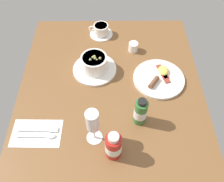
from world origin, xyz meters
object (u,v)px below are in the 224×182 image
at_px(wine_glass, 93,122).
at_px(coffee_cup, 101,30).
at_px(breakfast_plate, 159,78).
at_px(porridge_bowl, 94,64).
at_px(cutlery_setting, 38,133).
at_px(sauce_bottle_red, 113,146).
at_px(creamer_jug, 133,47).
at_px(sauce_bottle_green, 140,112).

bearing_deg(wine_glass, coffee_cup, 178.72).
xyz_separation_m(coffee_cup, breakfast_plate, (0.33, 0.28, -0.02)).
distance_m(porridge_bowl, wine_glass, 0.37).
distance_m(cutlery_setting, sauce_bottle_red, 0.32).
relative_size(creamer_jug, breakfast_plate, 0.24).
height_order(porridge_bowl, breakfast_plate, porridge_bowl).
relative_size(cutlery_setting, wine_glass, 1.13).
distance_m(wine_glass, sauce_bottle_red, 0.11).
xyz_separation_m(porridge_bowl, cutlery_setting, (0.34, -0.22, -0.04)).
distance_m(cutlery_setting, wine_glass, 0.26).
xyz_separation_m(cutlery_setting, sauce_bottle_green, (-0.06, 0.41, 0.06)).
bearing_deg(cutlery_setting, coffee_cup, 158.03).
relative_size(coffee_cup, creamer_jug, 2.24).
distance_m(wine_glass, breakfast_plate, 0.43).
bearing_deg(cutlery_setting, breakfast_plate, 118.04).
relative_size(coffee_cup, wine_glass, 0.73).
height_order(creamer_jug, sauce_bottle_green, sauce_bottle_green).
relative_size(sauce_bottle_green, breakfast_plate, 0.59).
height_order(coffee_cup, sauce_bottle_green, sauce_bottle_green).
bearing_deg(cutlery_setting, sauce_bottle_green, 97.96).
relative_size(creamer_jug, wine_glass, 0.32).
bearing_deg(sauce_bottle_red, wine_glass, -131.81).
bearing_deg(wine_glass, cutlery_setting, -94.90).
bearing_deg(creamer_jug, sauce_bottle_red, -11.00).
relative_size(porridge_bowl, wine_glass, 1.17).
relative_size(coffee_cup, breakfast_plate, 0.54).
relative_size(coffee_cup, sauce_bottle_red, 0.90).
relative_size(wine_glass, breakfast_plate, 0.75).
height_order(creamer_jug, sauce_bottle_red, sauce_bottle_red).
relative_size(sauce_bottle_red, sauce_bottle_green, 1.02).
distance_m(sauce_bottle_red, sauce_bottle_green, 0.18).
bearing_deg(coffee_cup, sauce_bottle_red, 4.97).
bearing_deg(sauce_bottle_red, breakfast_plate, 149.01).
height_order(cutlery_setting, wine_glass, wine_glass).
distance_m(cutlery_setting, sauce_bottle_green, 0.42).
xyz_separation_m(cutlery_setting, creamer_jug, (-0.47, 0.41, 0.02)).
relative_size(creamer_jug, sauce_bottle_green, 0.41).
xyz_separation_m(creamer_jug, wine_glass, (0.49, -0.18, 0.10)).
bearing_deg(breakfast_plate, cutlery_setting, -61.96).
height_order(porridge_bowl, sauce_bottle_red, sauce_bottle_red).
relative_size(porridge_bowl, breakfast_plate, 0.88).
bearing_deg(coffee_cup, creamer_jug, 52.69).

